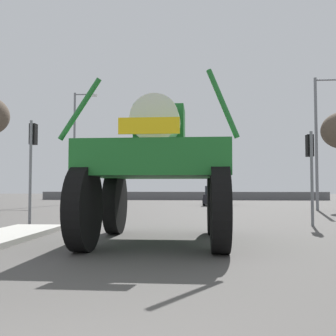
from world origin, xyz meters
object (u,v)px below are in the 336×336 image
(oversize_sprayer, at_px, (159,168))
(sedan_ahead, at_px, (216,196))
(streetlight_far_right, at_px, (319,136))
(traffic_signal_near_left, at_px, (32,149))
(traffic_signal_near_right, at_px, (310,157))
(streetlight_far_left, at_px, (76,142))

(oversize_sprayer, height_order, sedan_ahead, oversize_sprayer)
(sedan_ahead, relative_size, streetlight_far_right, 0.52)
(oversize_sprayer, distance_m, sedan_ahead, 21.02)
(traffic_signal_near_left, relative_size, streetlight_far_right, 0.49)
(sedan_ahead, xyz_separation_m, traffic_signal_near_right, (2.67, -16.07, 1.87))
(oversize_sprayer, xyz_separation_m, streetlight_far_left, (-9.04, 21.72, 3.24))
(traffic_signal_near_left, bearing_deg, streetlight_far_right, 34.18)
(oversize_sprayer, xyz_separation_m, sedan_ahead, (2.68, 20.81, -1.24))
(sedan_ahead, relative_size, traffic_signal_near_right, 1.21)
(sedan_ahead, relative_size, traffic_signal_near_left, 1.05)
(traffic_signal_near_right, xyz_separation_m, streetlight_far_right, (3.37, 9.65, 2.06))
(streetlight_far_left, bearing_deg, streetlight_far_right, -22.44)
(oversize_sprayer, relative_size, streetlight_far_right, 0.64)
(traffic_signal_near_left, relative_size, traffic_signal_near_right, 1.15)
(oversize_sprayer, distance_m, streetlight_far_left, 23.75)
(sedan_ahead, bearing_deg, streetlight_far_left, 92.72)
(traffic_signal_near_left, relative_size, streetlight_far_left, 0.43)
(traffic_signal_near_right, height_order, streetlight_far_left, streetlight_far_left)
(sedan_ahead, height_order, traffic_signal_near_left, traffic_signal_near_left)
(traffic_signal_near_right, bearing_deg, streetlight_far_left, 130.26)
(streetlight_far_right, bearing_deg, oversize_sprayer, -121.21)
(traffic_signal_near_left, height_order, traffic_signal_near_right, traffic_signal_near_left)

